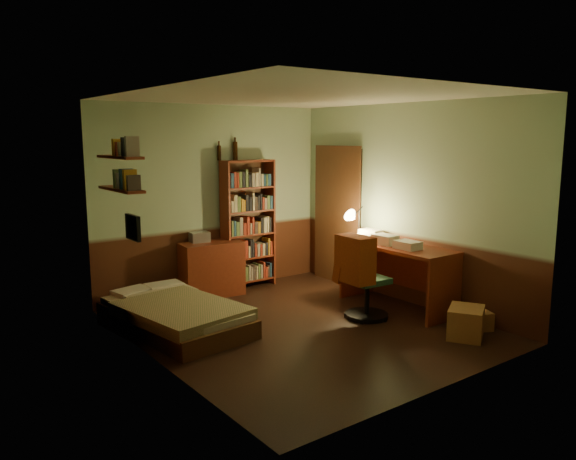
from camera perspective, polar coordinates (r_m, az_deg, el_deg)
floor at (r=6.58m, az=1.32°, el=-9.87°), size 3.50×4.00×0.02m
ceiling at (r=6.22m, az=1.41°, el=13.53°), size 3.50×4.00×0.02m
wall_back at (r=7.94m, az=-7.63°, el=3.10°), size 3.50×0.02×2.60m
wall_left at (r=5.38m, az=-13.57°, el=-0.09°), size 0.02×4.00×2.60m
wall_right at (r=7.48m, az=12.06°, el=2.59°), size 0.02×4.00×2.60m
wall_front at (r=4.87m, az=16.11°, el=-1.19°), size 3.50×0.02×2.60m
doorway at (r=8.39m, az=5.14°, el=1.43°), size 0.06×0.90×2.00m
door_trim at (r=8.37m, az=4.96°, el=1.41°), size 0.02×0.98×2.08m
bed at (r=6.57m, az=-11.47°, el=-7.50°), size 1.19×1.94×0.55m
dresser at (r=7.80m, az=-7.77°, el=-3.94°), size 0.88×0.50×0.74m
mini_stereo at (r=7.77m, az=-8.98°, el=-0.70°), size 0.28×0.23×0.14m
bookshelf at (r=8.09m, az=-4.06°, el=0.58°), size 0.80×0.27×1.84m
bottle_left at (r=7.89m, az=-7.01°, el=7.77°), size 0.06×0.06×0.21m
bottle_right at (r=8.02m, az=-5.39°, el=8.01°), size 0.07×0.07×0.26m
desk at (r=7.30m, az=11.02°, el=-4.67°), size 0.63×1.52×0.81m
paper_stack at (r=7.71m, az=8.39°, el=-0.35°), size 0.25×0.31×0.11m
desk_lamp at (r=7.72m, az=7.23°, el=1.54°), size 0.22×0.22×0.60m
office_chair at (r=6.80m, az=8.08°, el=-4.45°), size 0.57×0.51×1.09m
red_jacket at (r=6.64m, az=6.61°, el=2.42°), size 0.33×0.50×0.55m
wall_shelf_lower at (r=6.40m, az=-16.59°, el=3.98°), size 0.20×0.90×0.03m
wall_shelf_upper at (r=6.38m, az=-16.74°, el=7.11°), size 0.20×0.90×0.03m
framed_picture at (r=5.95m, az=-15.48°, el=0.24°), size 0.04×0.32×0.26m
cardboard_box_a at (r=6.50m, az=17.62°, el=-8.95°), size 0.56×0.53×0.33m
cardboard_box_b at (r=6.81m, az=18.64°, el=-8.69°), size 0.37×0.35×0.21m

